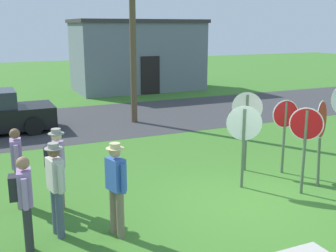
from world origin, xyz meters
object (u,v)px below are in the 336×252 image
(person_with_sunhat, at_px, (56,184))
(person_in_dark_shirt, at_px, (17,163))
(utility_pole, at_px, (132,8))
(stop_sign_rear_right, at_px, (305,136))
(stop_sign_leaning_right, at_px, (244,133))
(person_on_left, at_px, (57,164))
(person_holding_notes, at_px, (116,184))
(stop_sign_leaning_left, at_px, (321,128))
(stop_sign_tallest, at_px, (247,118))
(stop_sign_center_cluster, at_px, (285,124))
(person_in_teal, at_px, (24,199))

(person_with_sunhat, bearing_deg, person_in_dark_shirt, 107.85)
(utility_pole, bearing_deg, stop_sign_rear_right, -83.39)
(stop_sign_leaning_right, distance_m, person_on_left, 4.17)
(person_holding_notes, bearing_deg, person_in_dark_shirt, 126.11)
(utility_pole, height_order, stop_sign_leaning_left, utility_pole)
(stop_sign_tallest, distance_m, stop_sign_leaning_right, 1.24)
(stop_sign_center_cluster, distance_m, stop_sign_tallest, 0.96)
(stop_sign_tallest, xyz_separation_m, person_in_teal, (-5.67, -1.96, -0.44))
(stop_sign_leaning_left, relative_size, person_holding_notes, 1.19)
(person_holding_notes, bearing_deg, stop_sign_center_cluster, 16.18)
(stop_sign_center_cluster, distance_m, person_in_teal, 6.60)
(person_with_sunhat, xyz_separation_m, person_in_dark_shirt, (-0.51, 1.59, -0.03))
(stop_sign_rear_right, height_order, person_in_dark_shirt, stop_sign_rear_right)
(stop_sign_rear_right, relative_size, person_on_left, 1.14)
(stop_sign_leaning_left, height_order, person_with_sunhat, stop_sign_leaning_left)
(stop_sign_rear_right, xyz_separation_m, stop_sign_tallest, (-0.27, 1.84, 0.07))
(stop_sign_leaning_right, relative_size, person_with_sunhat, 1.13)
(utility_pole, relative_size, person_in_dark_shirt, 4.93)
(stop_sign_rear_right, xyz_separation_m, person_in_dark_shirt, (-5.87, 1.89, -0.40))
(stop_sign_leaning_left, xyz_separation_m, person_on_left, (-5.80, 1.14, -0.40))
(stop_sign_center_cluster, distance_m, person_with_sunhat, 5.95)
(person_in_teal, bearing_deg, person_with_sunhat, 36.90)
(utility_pole, height_order, person_holding_notes, utility_pole)
(stop_sign_leaning_left, bearing_deg, stop_sign_center_cluster, 97.09)
(stop_sign_rear_right, relative_size, stop_sign_tallest, 0.96)
(stop_sign_leaning_left, distance_m, stop_sign_leaning_right, 1.79)
(utility_pole, xyz_separation_m, stop_sign_rear_right, (0.97, -8.40, -3.00))
(stop_sign_tallest, relative_size, person_on_left, 1.20)
(stop_sign_leaning_right, bearing_deg, person_on_left, 173.36)
(person_with_sunhat, bearing_deg, stop_sign_rear_right, -3.26)
(stop_sign_leaning_left, relative_size, person_on_left, 1.19)
(stop_sign_tallest, height_order, stop_sign_leaning_left, stop_sign_tallest)
(person_in_teal, bearing_deg, stop_sign_leaning_left, 2.86)
(stop_sign_leaning_left, bearing_deg, person_with_sunhat, 179.02)
(stop_sign_center_cluster, bearing_deg, stop_sign_tallest, 144.33)
(stop_sign_tallest, bearing_deg, stop_sign_rear_right, -81.71)
(stop_sign_rear_right, distance_m, stop_sign_tallest, 1.86)
(person_in_dark_shirt, bearing_deg, stop_sign_rear_right, -17.86)
(stop_sign_leaning_right, height_order, person_on_left, stop_sign_leaning_right)
(stop_sign_rear_right, bearing_deg, person_holding_notes, -178.22)
(person_in_teal, distance_m, person_with_sunhat, 0.72)
(person_in_dark_shirt, bearing_deg, utility_pole, 53.02)
(person_with_sunhat, distance_m, person_on_left, 1.06)
(person_in_teal, xyz_separation_m, person_in_dark_shirt, (0.06, 2.02, -0.03))
(utility_pole, relative_size, stop_sign_leaning_left, 4.04)
(person_with_sunhat, bearing_deg, stop_sign_leaning_left, -0.98)
(person_on_left, height_order, person_holding_notes, same)
(stop_sign_tallest, height_order, person_on_left, stop_sign_tallest)
(person_on_left, height_order, person_in_dark_shirt, person_on_left)
(person_in_dark_shirt, bearing_deg, person_on_left, -37.65)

